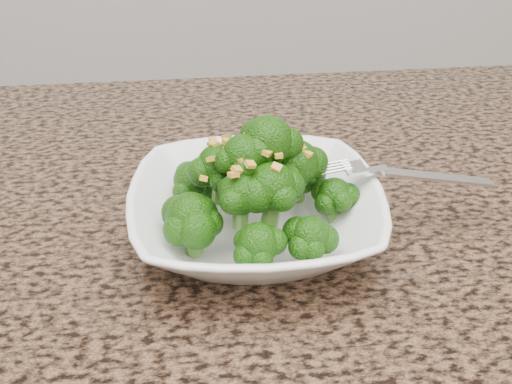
{
  "coord_description": "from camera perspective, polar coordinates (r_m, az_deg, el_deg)",
  "views": [
    {
      "loc": [
        0.02,
        -0.04,
        1.23
      ],
      "look_at": [
        0.08,
        0.42,
        0.95
      ],
      "focal_mm": 45.0,
      "sensor_mm": 36.0,
      "label": 1
    }
  ],
  "objects": [
    {
      "name": "broccoli_pile",
      "position": [
        0.52,
        0.0,
        3.75
      ],
      "size": [
        0.19,
        0.19,
        0.07
      ],
      "primitive_type": null,
      "color": "#1B5209",
      "rests_on": "bowl"
    },
    {
      "name": "fork",
      "position": [
        0.56,
        10.94,
        1.92
      ],
      "size": [
        0.18,
        0.04,
        0.01
      ],
      "primitive_type": null,
      "rotation": [
        0.0,
        0.0,
        0.07
      ],
      "color": "silver",
      "rests_on": "bowl"
    },
    {
      "name": "bowl",
      "position": [
        0.55,
        0.0,
        -2.09
      ],
      "size": [
        0.22,
        0.22,
        0.05
      ],
      "primitive_type": "imported",
      "rotation": [
        0.0,
        0.0,
        -0.03
      ],
      "color": "white",
      "rests_on": "granite_counter"
    },
    {
      "name": "garlic_topping",
      "position": [
        0.5,
        0.0,
        7.76
      ],
      "size": [
        0.11,
        0.11,
        0.01
      ],
      "primitive_type": null,
      "color": "gold",
      "rests_on": "broccoli_pile"
    },
    {
      "name": "granite_counter",
      "position": [
        0.49,
        -7.82,
        -14.34
      ],
      "size": [
        1.64,
        1.04,
        0.03
      ],
      "primitive_type": "cube",
      "color": "brown",
      "rests_on": "cabinet"
    }
  ]
}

